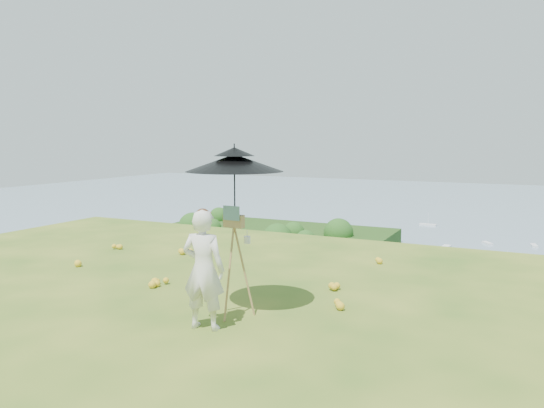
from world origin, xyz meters
The scene contains 12 objects.
ground centered at (0.00, 0.00, 0.00)m, with size 14.00×14.00×0.00m, color #34601B.
shoreline_tier centered at (0.00, 75.00, -36.00)m, with size 170.00×28.00×8.00m, color #706459.
bay_water centered at (0.00, 240.00, -34.00)m, with size 700.00×700.00×0.00m, color #7295A3.
peninsula centered at (-75.00, 155.00, -29.00)m, with size 90.00×60.00×12.00m, color #1C390F, non-canonical shape.
slope_trees centered at (0.00, 35.00, -15.00)m, with size 110.00×50.00×6.00m, color #224C17, non-canonical shape.
harbor_town centered at (0.00, 75.00, -29.50)m, with size 110.00×22.00×5.00m, color silver, non-canonical shape.
moored_boats centered at (-12.50, 161.00, -33.65)m, with size 140.00×140.00×0.70m, color white, non-canonical shape.
wildflowers centered at (0.00, 0.25, 0.06)m, with size 10.00×10.50×0.12m, color gold, non-canonical shape.
painter centered at (1.53, 0.21, 0.77)m, with size 0.56×0.37×1.55m, color white.
field_easel centered at (1.63, 0.81, 0.77)m, with size 0.58×0.58×1.53m, color olive, non-canonical shape.
sun_umbrella centered at (1.63, 0.84, 1.81)m, with size 1.32×1.32×1.10m, color black, non-canonical shape.
painter_cap centered at (1.53, 0.21, 1.51)m, with size 0.19×0.23×0.10m, color #CE7471, non-canonical shape.
Camera 1 is at (5.20, -5.30, 2.42)m, focal length 35.00 mm.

